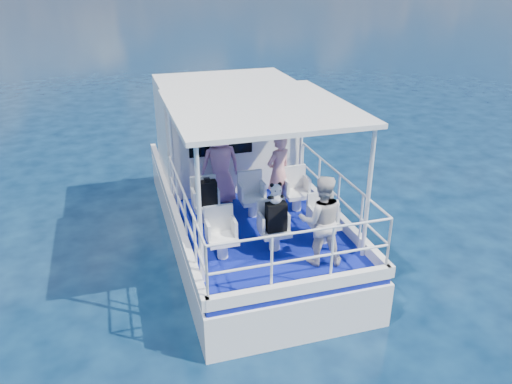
{
  "coord_description": "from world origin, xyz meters",
  "views": [
    {
      "loc": [
        -2.39,
        -8.03,
        5.31
      ],
      "look_at": [
        -0.11,
        -0.4,
        1.68
      ],
      "focal_mm": 35.0,
      "sensor_mm": 36.0,
      "label": 1
    }
  ],
  "objects_px": {
    "passenger_stbd_aft": "(321,220)",
    "panda": "(276,193)",
    "passenger_port_fwd": "(220,165)",
    "backpack_center": "(276,217)"
  },
  "relations": [
    {
      "from": "backpack_center",
      "to": "passenger_stbd_aft",
      "type": "bearing_deg",
      "value": -43.78
    },
    {
      "from": "passenger_port_fwd",
      "to": "panda",
      "type": "height_order",
      "value": "passenger_port_fwd"
    },
    {
      "from": "passenger_stbd_aft",
      "to": "panda",
      "type": "relative_size",
      "value": 4.18
    },
    {
      "from": "passenger_port_fwd",
      "to": "panda",
      "type": "relative_size",
      "value": 4.5
    },
    {
      "from": "panda",
      "to": "passenger_port_fwd",
      "type": "bearing_deg",
      "value": 101.69
    },
    {
      "from": "passenger_port_fwd",
      "to": "passenger_stbd_aft",
      "type": "relative_size",
      "value": 1.08
    },
    {
      "from": "backpack_center",
      "to": "panda",
      "type": "height_order",
      "value": "panda"
    },
    {
      "from": "backpack_center",
      "to": "passenger_port_fwd",
      "type": "bearing_deg",
      "value": 102.01
    },
    {
      "from": "passenger_port_fwd",
      "to": "passenger_stbd_aft",
      "type": "bearing_deg",
      "value": 106.09
    },
    {
      "from": "passenger_port_fwd",
      "to": "backpack_center",
      "type": "distance_m",
      "value": 2.18
    }
  ]
}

